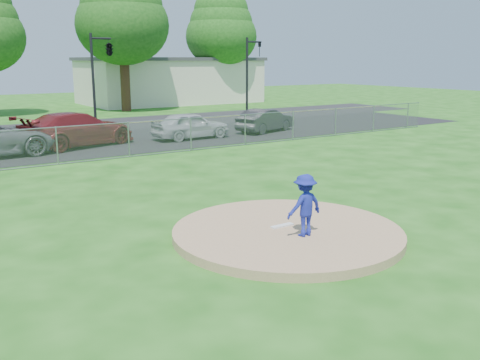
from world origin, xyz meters
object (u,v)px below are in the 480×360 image
object	(u,v)px
parked_car_charcoal	(265,120)
commercial_building	(170,80)
traffic_signal_center	(108,51)
parked_car_darkred	(77,129)
traffic_signal_right	(250,70)
parked_car_pearl	(191,125)
tree_far_right	(221,27)
pitcher	(305,205)
tree_right	(122,13)

from	to	relation	value
parked_car_charcoal	commercial_building	bearing A→B (deg)	-31.37
traffic_signal_center	parked_car_darkred	xyz separation A→B (m)	(-3.89, -5.90, -3.77)
traffic_signal_right	parked_car_pearl	world-z (taller)	traffic_signal_right
traffic_signal_center	parked_car_darkred	size ratio (longest dim) A/B	0.98
tree_far_right	pitcher	world-z (taller)	tree_far_right
tree_right	tree_far_right	distance (m)	11.42
tree_far_right	pitcher	xyz separation A→B (m)	(-20.00, -35.59, -6.15)
parked_car_darkred	parked_car_pearl	world-z (taller)	parked_car_darkred
commercial_building	parked_car_charcoal	distance (m)	23.19
traffic_signal_right	parked_car_darkred	xyz separation A→B (m)	(-14.16, -5.90, -2.52)
commercial_building	pitcher	bearing A→B (deg)	-112.51
pitcher	parked_car_charcoal	xyz separation A→B (m)	(10.78, 16.04, -0.24)
parked_car_pearl	parked_car_charcoal	bearing A→B (deg)	-89.92
pitcher	parked_car_charcoal	size ratio (longest dim) A/B	0.35
commercial_building	parked_car_charcoal	size ratio (longest dim) A/B	4.09
parked_car_pearl	commercial_building	bearing A→B (deg)	-24.93
commercial_building	traffic_signal_center	size ratio (longest dim) A/B	2.93
commercial_building	pitcher	world-z (taller)	commercial_building
commercial_building	traffic_signal_center	world-z (taller)	traffic_signal_center
traffic_signal_right	parked_car_pearl	bearing A→B (deg)	-141.71
pitcher	parked_car_pearl	size ratio (longest dim) A/B	0.34
parked_car_charcoal	parked_car_darkred	bearing A→B (deg)	68.17
traffic_signal_right	parked_car_darkred	world-z (taller)	traffic_signal_right
traffic_signal_right	pitcher	bearing A→B (deg)	-122.21
parked_car_darkred	parked_car_charcoal	size ratio (longest dim) A/B	1.42
tree_far_right	traffic_signal_right	xyz separation A→B (m)	(-5.76, -13.00, -3.70)
tree_right	tree_far_right	xyz separation A→B (m)	(11.00, 3.00, -0.59)
tree_right	traffic_signal_right	world-z (taller)	tree_right
traffic_signal_center	parked_car_charcoal	size ratio (longest dim) A/B	1.40
traffic_signal_right	parked_car_charcoal	xyz separation A→B (m)	(-3.45, -6.55, -2.69)
tree_right	parked_car_darkred	distance (m)	19.46
tree_right	tree_far_right	size ratio (longest dim) A/B	1.08
tree_right	traffic_signal_right	distance (m)	12.08
tree_right	parked_car_darkred	bearing A→B (deg)	-119.29
traffic_signal_right	parked_car_pearl	size ratio (longest dim) A/B	1.35
tree_right	parked_car_pearl	distance (m)	18.29
parked_car_darkred	traffic_signal_center	bearing A→B (deg)	-50.12
traffic_signal_right	parked_car_charcoal	distance (m)	7.88
traffic_signal_right	pitcher	xyz separation A→B (m)	(-14.23, -22.59, -2.46)
traffic_signal_right	parked_car_pearl	xyz separation A→B (m)	(-8.39, -6.62, -2.65)
traffic_signal_center	parked_car_darkred	distance (m)	8.01
pitcher	parked_car_darkred	size ratio (longest dim) A/B	0.25
traffic_signal_center	traffic_signal_right	size ratio (longest dim) A/B	1.00
tree_far_right	pitcher	size ratio (longest dim) A/B	7.61
commercial_building	tree_right	xyz separation A→B (m)	(-7.00, -6.00, 5.49)
tree_far_right	parked_car_darkred	world-z (taller)	tree_far_right
pitcher	parked_car_darkred	xyz separation A→B (m)	(0.08, 16.69, -0.07)
commercial_building	traffic_signal_center	xyz separation A→B (m)	(-12.03, -16.00, 2.45)
commercial_building	parked_car_pearl	world-z (taller)	commercial_building
tree_far_right	traffic_signal_center	xyz separation A→B (m)	(-16.03, -13.00, -2.45)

